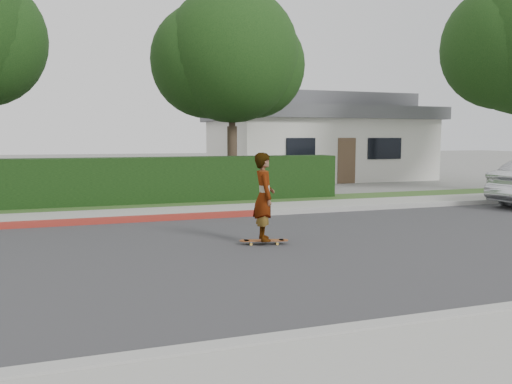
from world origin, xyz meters
TOP-DOWN VIEW (x-y plane):
  - ground at (0.00, 0.00)m, footprint 120.00×120.00m
  - road at (0.00, 0.00)m, footprint 60.00×8.00m
  - curb_near at (0.00, -4.10)m, footprint 60.00×0.20m
  - sidewalk_near at (0.00, -5.00)m, footprint 60.00×1.60m
  - curb_far at (0.00, 4.10)m, footprint 60.00×0.20m
  - curb_red_section at (-5.00, 4.10)m, footprint 12.00×0.21m
  - sidewalk_far at (0.00, 5.00)m, footprint 60.00×1.60m
  - planting_strip at (0.00, 6.60)m, footprint 60.00×1.60m
  - hedge at (-3.00, 7.20)m, footprint 15.00×1.00m
  - tree_center at (1.49, 9.19)m, footprint 5.66×4.84m
  - house at (8.00, 16.00)m, footprint 10.60×8.60m
  - skateboard at (-0.21, 0.58)m, footprint 0.98×0.42m
  - skateboarder at (-0.21, 0.58)m, footprint 0.50×0.68m

SIDE VIEW (x-z plane):
  - ground at x=0.00m, z-range 0.00..0.00m
  - road at x=0.00m, z-range 0.00..0.01m
  - planting_strip at x=0.00m, z-range 0.00..0.10m
  - sidewalk_near at x=0.00m, z-range 0.00..0.12m
  - sidewalk_far at x=0.00m, z-range 0.00..0.12m
  - curb_near at x=0.00m, z-range 0.00..0.15m
  - curb_far at x=0.00m, z-range 0.00..0.15m
  - curb_red_section at x=-5.00m, z-range 0.00..0.15m
  - skateboard at x=-0.21m, z-range 0.04..0.13m
  - hedge at x=-3.00m, z-range 0.00..1.50m
  - skateboarder at x=-0.21m, z-range 0.10..1.82m
  - house at x=8.00m, z-range -0.05..4.25m
  - tree_center at x=1.49m, z-range 1.18..8.62m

